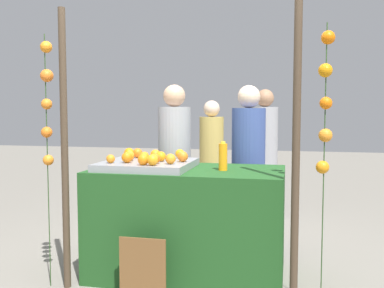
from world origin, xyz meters
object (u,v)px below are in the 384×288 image
Objects in this scene: orange_0 at (138,153)px; vendor_left at (175,172)px; orange_1 at (155,155)px; vendor_right at (248,175)px; chalkboard_sign at (143,271)px; stall_counter at (188,222)px; juice_bottle at (223,157)px.

vendor_left is (0.21, 0.54, -0.24)m from orange_0.
orange_0 is 0.98× the size of orange_1.
chalkboard_sign is at bearing -115.21° from vendor_right.
stall_counter is 0.68m from chalkboard_sign.
orange_1 reaches higher than stall_counter.
chalkboard_sign is at bearing -85.11° from vendor_left.
juice_bottle is 0.14× the size of vendor_right.
vendor_left is (-0.32, 0.73, 0.32)m from stall_counter.
orange_0 is (-0.52, 0.19, 0.57)m from stall_counter.
orange_1 is (-0.32, 0.08, 0.57)m from stall_counter.
juice_bottle is 0.49× the size of chalkboard_sign.
juice_bottle is at bearing -11.14° from orange_1.
vendor_left reaches higher than vendor_right.
chalkboard_sign is (-0.20, -0.60, -0.23)m from stall_counter.
orange_1 is at bearing 165.49° from stall_counter.
vendor_right is at bearing 30.49° from orange_0.
juice_bottle is 1.10m from chalkboard_sign.
orange_0 is at bearing 111.92° from chalkboard_sign.
juice_bottle is 0.14× the size of vendor_left.
orange_1 is at bearing -28.27° from orange_0.
vendor_right is (0.96, 0.57, -0.25)m from orange_0.
chalkboard_sign is (-0.51, -0.56, -0.80)m from juice_bottle.
vendor_right is (0.64, 1.37, 0.54)m from chalkboard_sign.
vendor_right reaches higher than juice_bottle.
orange_0 is 0.37× the size of juice_bottle.
vendor_left is (-0.11, 1.34, 0.55)m from chalkboard_sign.
juice_bottle reaches higher than chalkboard_sign.
vendor_right reaches higher than orange_0.
vendor_right is at bearing 59.93° from stall_counter.
orange_0 is 0.86m from juice_bottle.
stall_counter is at bearing 172.44° from juice_bottle.
vendor_left reaches higher than orange_1.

